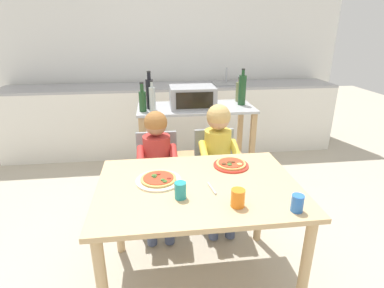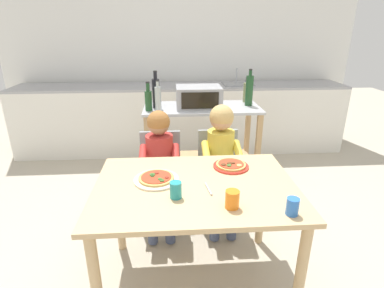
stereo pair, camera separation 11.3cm
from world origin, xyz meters
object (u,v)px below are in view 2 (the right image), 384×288
(bottle_slim_sauce, at_px, (158,98))
(dining_table, at_px, (195,200))
(drinking_cup_blue, at_px, (292,206))
(bottle_clear_vinegar, at_px, (156,92))
(child_in_red_shirt, at_px, (160,160))
(bottle_dark_olive_oil, at_px, (249,90))
(drinking_cup_orange, at_px, (232,199))
(serving_spoon, at_px, (208,189))
(pizza_plate_red_rimmed, at_px, (231,165))
(dining_chair_right, at_px, (218,170))
(bottle_tall_green_wine, at_px, (246,92))
(child_in_yellow_shirt, at_px, (221,154))
(toaster_oven, at_px, (199,97))
(dining_chair_left, at_px, (161,172))
(kitchen_island_cart, at_px, (202,135))
(drinking_cup_teal, at_px, (176,190))
(bottle_brown_beer, at_px, (148,99))
(pizza_plate_cream, at_px, (156,179))

(bottle_slim_sauce, bearing_deg, dining_table, -77.84)
(dining_table, xyz_separation_m, drinking_cup_blue, (0.47, -0.34, 0.15))
(bottle_clear_vinegar, relative_size, child_in_red_shirt, 0.35)
(bottle_slim_sauce, height_order, bottle_dark_olive_oil, bottle_dark_olive_oil)
(bottle_slim_sauce, height_order, child_in_red_shirt, bottle_slim_sauce)
(drinking_cup_orange, height_order, serving_spoon, drinking_cup_orange)
(drinking_cup_blue, bearing_deg, pizza_plate_red_rimmed, 109.74)
(dining_chair_right, xyz_separation_m, drinking_cup_blue, (0.21, -1.08, 0.32))
(dining_table, distance_m, child_in_red_shirt, 0.66)
(bottle_tall_green_wine, height_order, serving_spoon, bottle_tall_green_wine)
(child_in_yellow_shirt, bearing_deg, toaster_oven, 100.15)
(bottle_dark_olive_oil, height_order, dining_chair_right, bottle_dark_olive_oil)
(dining_chair_left, bearing_deg, child_in_red_shirt, -90.00)
(dining_table, height_order, child_in_yellow_shirt, child_in_yellow_shirt)
(kitchen_island_cart, bearing_deg, drinking_cup_orange, -89.84)
(bottle_dark_olive_oil, distance_m, dining_table, 1.57)
(bottle_clear_vinegar, relative_size, drinking_cup_teal, 3.75)
(kitchen_island_cart, distance_m, pizza_plate_red_rimmed, 1.13)
(bottle_clear_vinegar, height_order, child_in_red_shirt, bottle_clear_vinegar)
(kitchen_island_cart, relative_size, bottle_brown_beer, 4.23)
(bottle_slim_sauce, bearing_deg, dining_chair_right, -41.34)
(drinking_cup_blue, bearing_deg, toaster_oven, 101.25)
(bottle_tall_green_wine, height_order, dining_table, bottle_tall_green_wine)
(child_in_yellow_shirt, height_order, pizza_plate_red_rimmed, child_in_yellow_shirt)
(pizza_plate_red_rimmed, bearing_deg, dining_chair_left, 135.03)
(bottle_tall_green_wine, distance_m, dining_chair_right, 1.01)
(bottle_dark_olive_oil, bearing_deg, serving_spoon, -111.96)
(bottle_dark_olive_oil, xyz_separation_m, drinking_cup_blue, (-0.18, -1.71, -0.25))
(kitchen_island_cart, distance_m, bottle_slim_sauce, 0.62)
(bottle_dark_olive_oil, xyz_separation_m, drinking_cup_orange, (-0.47, -1.62, -0.25))
(dining_chair_right, distance_m, drinking_cup_orange, 1.05)
(dining_chair_left, xyz_separation_m, drinking_cup_teal, (0.12, -0.87, 0.32))
(dining_chair_left, relative_size, pizza_plate_cream, 2.88)
(child_in_red_shirt, bearing_deg, bottle_tall_green_wine, 45.25)
(drinking_cup_teal, xyz_separation_m, drinking_cup_blue, (0.59, -0.20, -0.00))
(dining_table, height_order, dining_chair_left, dining_chair_left)
(bottle_tall_green_wine, bearing_deg, pizza_plate_cream, -121.85)
(bottle_brown_beer, xyz_separation_m, pizza_plate_red_rimmed, (0.61, -1.00, -0.24))
(bottle_dark_olive_oil, distance_m, dining_chair_right, 0.93)
(dining_chair_left, xyz_separation_m, child_in_yellow_shirt, (0.50, -0.11, 0.21))
(toaster_oven, height_order, bottle_brown_beer, bottle_brown_beer)
(kitchen_island_cart, xyz_separation_m, child_in_red_shirt, (-0.41, -0.73, 0.06))
(toaster_oven, relative_size, dining_chair_right, 0.54)
(dining_table, distance_m, drinking_cup_orange, 0.35)
(kitchen_island_cart, distance_m, dining_table, 1.35)
(bottle_brown_beer, height_order, pizza_plate_cream, bottle_brown_beer)
(dining_chair_left, relative_size, child_in_yellow_shirt, 0.77)
(bottle_brown_beer, xyz_separation_m, drinking_cup_blue, (0.82, -1.57, -0.21))
(bottle_clear_vinegar, xyz_separation_m, drinking_cup_teal, (0.16, -1.47, -0.25))
(toaster_oven, distance_m, pizza_plate_cream, 1.33)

